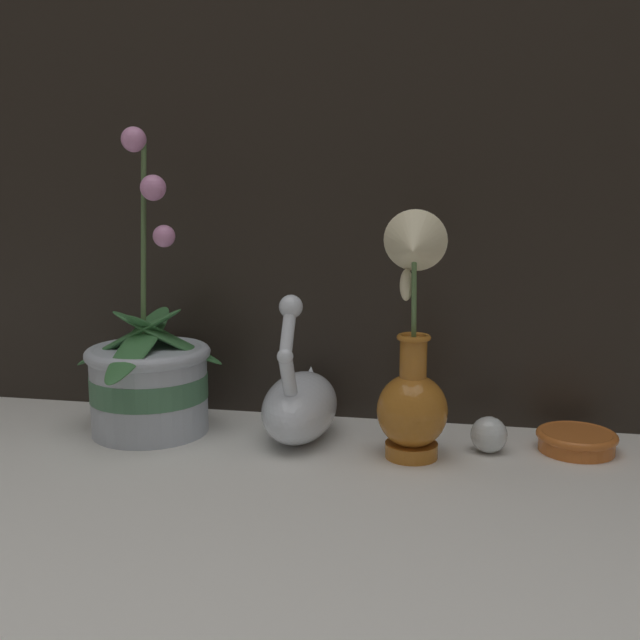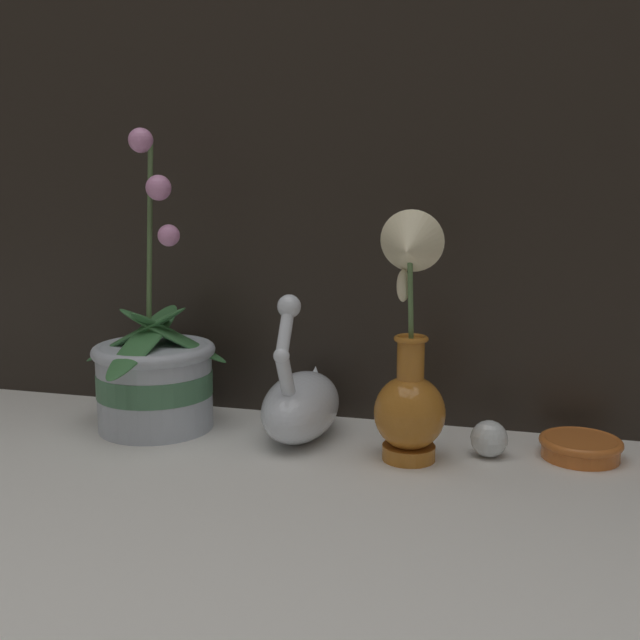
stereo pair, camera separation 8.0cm
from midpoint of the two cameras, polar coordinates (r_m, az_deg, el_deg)
The scene contains 7 objects.
ground_plane at distance 1.01m, azimuth -1.80°, elevation -11.97°, with size 2.80×2.80×0.00m, color silver.
window_backdrop at distance 1.23m, azimuth 1.16°, elevation 20.48°, with size 2.80×0.03×1.20m.
orchid_potted_plant at distance 1.20m, azimuth -14.76°, elevation -4.26°, with size 0.24×0.26×0.47m.
swan_figurine at distance 1.14m, azimuth -3.53°, elevation -6.32°, with size 0.11×0.21×0.23m.
blue_vase at distance 1.04m, azimuth 4.89°, elevation -4.10°, with size 0.10×0.12×0.35m.
glass_sphere at distance 1.11m, azimuth 10.73°, elevation -8.60°, with size 0.05×0.05×0.05m.
amber_dish at distance 1.14m, azimuth 17.08°, elevation -8.74°, with size 0.12×0.12×0.03m.
Camera 1 is at (0.17, -0.92, 0.38)m, focal length 42.00 mm.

